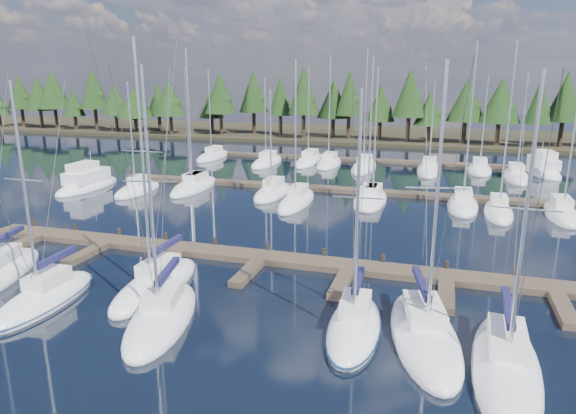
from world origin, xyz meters
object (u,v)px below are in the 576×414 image
(front_sailboat_1, at_px, (45,298))
(front_sailboat_3, at_px, (162,317))
(front_sailboat_2, at_px, (156,284))
(main_dock, at_px, (260,260))
(motor_yacht_left, at_px, (87,184))
(front_sailboat_5, at_px, (424,334))
(front_sailboat_4, at_px, (354,327))
(front_sailboat_6, at_px, (506,365))
(motor_yacht_right, at_px, (543,170))

(front_sailboat_1, relative_size, front_sailboat_3, 0.95)
(front_sailboat_2, height_order, front_sailboat_3, front_sailboat_2)
(main_dock, bearing_deg, front_sailboat_2, -127.51)
(front_sailboat_3, bearing_deg, front_sailboat_2, 124.60)
(motor_yacht_left, bearing_deg, front_sailboat_3, -46.56)
(front_sailboat_3, bearing_deg, front_sailboat_5, 9.01)
(front_sailboat_3, bearing_deg, front_sailboat_1, 179.22)
(front_sailboat_4, bearing_deg, motor_yacht_left, 144.92)
(front_sailboat_2, bearing_deg, front_sailboat_5, -5.70)
(front_sailboat_3, bearing_deg, front_sailboat_6, 0.94)
(front_sailboat_6, distance_m, motor_yacht_left, 47.75)
(front_sailboat_6, relative_size, motor_yacht_right, 1.32)
(main_dock, height_order, front_sailboat_5, front_sailboat_5)
(front_sailboat_3, height_order, front_sailboat_4, front_sailboat_3)
(front_sailboat_1, bearing_deg, front_sailboat_4, 5.71)
(front_sailboat_3, distance_m, front_sailboat_6, 16.40)
(front_sailboat_3, height_order, motor_yacht_left, front_sailboat_3)
(front_sailboat_4, bearing_deg, front_sailboat_6, -12.68)
(main_dock, relative_size, front_sailboat_3, 3.24)
(front_sailboat_3, relative_size, front_sailboat_4, 1.08)
(front_sailboat_5, bearing_deg, front_sailboat_1, -174.51)
(front_sailboat_3, height_order, front_sailboat_6, front_sailboat_3)
(main_dock, height_order, front_sailboat_1, front_sailboat_1)
(main_dock, distance_m, front_sailboat_3, 9.54)
(front_sailboat_3, bearing_deg, front_sailboat_4, 10.59)
(front_sailboat_4, distance_m, motor_yacht_left, 41.25)
(front_sailboat_6, bearing_deg, front_sailboat_5, 152.63)
(motor_yacht_left, bearing_deg, front_sailboat_1, -56.56)
(front_sailboat_1, bearing_deg, front_sailboat_5, 5.49)
(front_sailboat_6, bearing_deg, main_dock, 147.90)
(front_sailboat_1, relative_size, front_sailboat_6, 0.96)
(front_sailboat_1, height_order, motor_yacht_left, front_sailboat_1)
(front_sailboat_2, bearing_deg, main_dock, 52.49)
(front_sailboat_1, relative_size, front_sailboat_4, 1.02)
(front_sailboat_6, bearing_deg, front_sailboat_1, -179.59)
(front_sailboat_2, relative_size, motor_yacht_right, 1.48)
(front_sailboat_3, xyz_separation_m, motor_yacht_left, (-24.15, 25.50, 0.24))
(front_sailboat_1, relative_size, motor_yacht_right, 1.27)
(front_sailboat_2, bearing_deg, motor_yacht_left, 134.68)
(front_sailboat_3, relative_size, motor_yacht_left, 1.40)
(front_sailboat_3, xyz_separation_m, motor_yacht_right, (25.45, 49.33, 0.25))
(front_sailboat_1, distance_m, front_sailboat_2, 6.01)
(front_sailboat_2, bearing_deg, front_sailboat_1, -144.49)
(front_sailboat_4, bearing_deg, motor_yacht_right, 71.57)
(front_sailboat_2, distance_m, front_sailboat_3, 4.36)
(motor_yacht_left, relative_size, motor_yacht_right, 0.95)
(main_dock, relative_size, front_sailboat_5, 3.20)
(front_sailboat_1, height_order, motor_yacht_right, front_sailboat_1)
(motor_yacht_left, bearing_deg, front_sailboat_6, -31.90)
(front_sailboat_2, bearing_deg, motor_yacht_right, 58.59)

